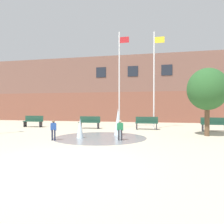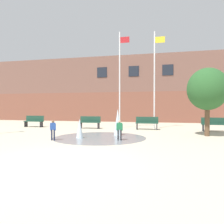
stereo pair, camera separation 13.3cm
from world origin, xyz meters
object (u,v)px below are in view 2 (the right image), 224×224
Objects in this scene: park_bench_near_trashcan at (147,123)px; flagpole_left at (120,77)px; street_tree_near_building at (207,89)px; park_bench_center at (90,122)px; child_in_fountain at (53,128)px; park_bench_far_right at (214,124)px; child_with_pink_shirt at (120,128)px; park_bench_under_left_flagpole at (34,121)px; flagpole_right at (155,77)px.

flagpole_left reaches higher than park_bench_near_trashcan.
park_bench_center is at bearing 161.49° from street_tree_near_building.
park_bench_center is 5.99m from child_in_fountain.
park_bench_far_right is 0.42× the size of street_tree_near_building.
child_with_pink_shirt is (-5.34, -5.27, 0.10)m from park_bench_far_right.
child_in_fountain is at bearing -105.55° from flagpole_left.
park_bench_center is 1.00× the size of park_bench_far_right.
park_bench_near_trashcan is (9.05, 0.05, 0.00)m from park_bench_under_left_flagpole.
flagpole_left is at bearing 24.45° from park_bench_center.
park_bench_center is 0.22× the size of flagpole_left.
flagpole_left is at bearing 6.63° from park_bench_under_left_flagpole.
flagpole_left is 2.63m from flagpole_right.
park_bench_under_left_flagpole is 1.62× the size of child_in_fountain.
park_bench_center is at bearing -177.18° from park_bench_near_trashcan.
park_bench_center is 1.62× the size of child_in_fountain.
park_bench_far_right is (13.48, -0.15, 0.00)m from park_bench_under_left_flagpole.
park_bench_center and park_bench_near_trashcan have the same top height.
flagpole_right is (1.43, 6.22, 3.26)m from child_with_pink_shirt.
park_bench_center is 4.16m from flagpole_left.
flagpole_right is at bearing -127.37° from child_with_pink_shirt.
child_in_fountain is at bearing -88.21° from park_bench_center.
park_bench_under_left_flagpole is 9.05m from park_bench_near_trashcan.
street_tree_near_building is at bearing -49.91° from flagpole_right.
park_bench_near_trashcan is 0.22× the size of flagpole_right.
flagpole_left is at bearing 160.33° from park_bench_near_trashcan.
park_bench_far_right is at bearing 0.08° from park_bench_center.
park_bench_near_trashcan is 1.62× the size of child_in_fountain.
child_in_fountain reaches higher than park_bench_center.
park_bench_near_trashcan is 0.22× the size of flagpole_left.
street_tree_near_building is at bearing -12.36° from park_bench_under_left_flagpole.
child_in_fountain is (5.00, -6.14, 0.10)m from park_bench_under_left_flagpole.
flagpole_left is at bearing 180.00° from flagpole_right.
flagpole_left is at bearing -103.52° from child_with_pink_shirt.
child_in_fountain is (-8.48, -6.00, 0.10)m from park_bench_far_right.
park_bench_far_right is at bearing 70.62° from street_tree_near_building.
flagpole_left is (1.93, 6.95, 3.34)m from child_in_fountain.
park_bench_far_right is at bearing -8.29° from flagpole_left.
child_with_pink_shirt is 5.54m from street_tree_near_building.
park_bench_near_trashcan is 5.54m from child_with_pink_shirt.
flagpole_left reaches higher than child_in_fountain.
flagpole_left reaches higher than flagpole_right.
street_tree_near_building is at bearing -173.38° from child_with_pink_shirt.
flagpole_right is at bearing 130.09° from street_tree_near_building.
street_tree_near_building is (3.00, -3.56, -1.24)m from flagpole_right.
flagpole_left is (2.12, 0.96, 3.44)m from park_bench_center.
park_bench_under_left_flagpole is 13.03m from street_tree_near_building.
street_tree_near_building is (3.51, -2.80, 2.11)m from park_bench_near_trashcan.
park_bench_far_right is at bearing -0.62° from park_bench_under_left_flagpole.
park_bench_center is 6.22m from child_with_pink_shirt.
park_bench_center is 5.90m from flagpole_right.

